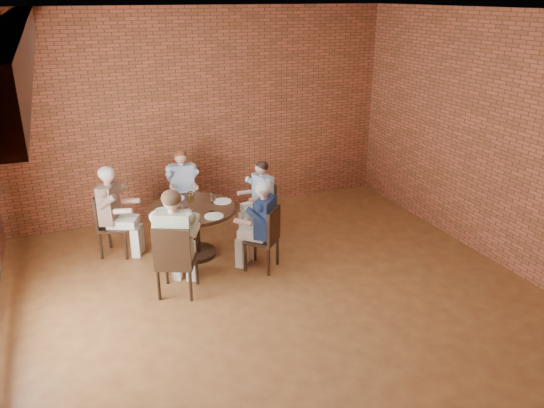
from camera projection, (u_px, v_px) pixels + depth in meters
name	position (u px, v px, depth m)	size (l,w,h in m)	color
floor	(287.00, 310.00, 6.40)	(7.00, 7.00, 0.00)	#905C2C
ceiling	(291.00, 12.00, 5.14)	(7.00, 7.00, 0.00)	white
wall_back	(203.00, 114.00, 8.78)	(7.00, 7.00, 0.00)	brown
wall_right	(515.00, 147.00, 6.92)	(7.00, 7.00, 0.00)	brown
ceiling_beam	(17.00, 32.00, 4.32)	(0.22, 6.90, 0.26)	black
dining_table	(193.00, 222.00, 7.57)	(1.24, 1.24, 0.75)	black
chair_a	(264.00, 207.00, 8.23)	(0.44, 0.44, 0.87)	black
diner_a	(260.00, 200.00, 8.14)	(0.46, 0.56, 1.22)	teal
chair_b	(183.00, 196.00, 8.64)	(0.43, 0.43, 0.90)	black
diner_b	(183.00, 189.00, 8.52)	(0.49, 0.60, 1.27)	#97A8C0
chair_c	(109.00, 221.00, 7.63)	(0.56, 0.56, 0.94)	black
diner_c	(114.00, 212.00, 7.56)	(0.53, 0.65, 1.33)	brown
chair_d	(175.00, 259.00, 6.52)	(0.61, 0.61, 0.98)	black
diner_d	(176.00, 243.00, 6.54)	(0.57, 0.70, 1.40)	#C3B499
chair_e	(267.00, 236.00, 7.19)	(0.56, 0.56, 0.91)	black
diner_e	(261.00, 226.00, 7.16)	(0.49, 0.61, 1.28)	#172341
plate_a	(222.00, 201.00, 7.68)	(0.26, 0.26, 0.01)	white
plate_b	(176.00, 198.00, 7.80)	(0.26, 0.26, 0.01)	white
plate_c	(164.00, 211.00, 7.36)	(0.26, 0.26, 0.01)	white
plate_d	(214.00, 216.00, 7.17)	(0.26, 0.26, 0.01)	white
glass_a	(213.00, 198.00, 7.64)	(0.07, 0.07, 0.14)	white
glass_b	(191.00, 196.00, 7.70)	(0.07, 0.07, 0.14)	white
glass_c	(172.00, 198.00, 7.64)	(0.07, 0.07, 0.14)	white
glass_d	(178.00, 201.00, 7.53)	(0.07, 0.07, 0.14)	white
glass_e	(180.00, 208.00, 7.27)	(0.07, 0.07, 0.14)	white
glass_f	(187.00, 212.00, 7.13)	(0.07, 0.07, 0.14)	white
smartphone	(214.00, 213.00, 7.30)	(0.07, 0.14, 0.01)	black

